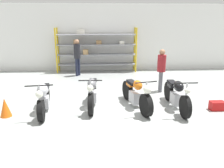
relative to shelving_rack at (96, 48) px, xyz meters
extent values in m
plane|color=#9EA3A0|center=(0.61, -5.49, -1.27)|extent=(30.00, 30.00, 0.00)
cube|color=white|center=(0.61, 0.36, 0.53)|extent=(30.00, 0.08, 3.60)
cylinder|color=gold|center=(-2.06, -0.28, -0.09)|extent=(0.08, 0.08, 2.36)
cylinder|color=gold|center=(2.17, -0.28, -0.09)|extent=(0.08, 0.08, 2.36)
cylinder|color=gold|center=(-2.06, 0.27, -0.09)|extent=(0.08, 0.08, 2.36)
cylinder|color=gold|center=(2.17, 0.27, -0.09)|extent=(0.08, 0.08, 2.36)
cube|color=gray|center=(0.05, 0.00, -0.86)|extent=(4.23, 0.55, 0.05)
cube|color=gray|center=(0.05, 0.00, -0.33)|extent=(4.23, 0.55, 0.05)
cube|color=gray|center=(0.05, 0.00, 0.20)|extent=(4.23, 0.55, 0.05)
cube|color=gray|center=(0.05, 0.00, 0.72)|extent=(4.23, 0.55, 0.05)
cube|color=silver|center=(1.40, -0.08, 0.31)|extent=(0.28, 0.28, 0.17)
cube|color=silver|center=(-0.84, 0.15, 0.86)|extent=(0.27, 0.24, 0.22)
cube|color=tan|center=(-0.53, -0.12, -0.18)|extent=(0.27, 0.27, 0.26)
cube|color=#A87F51|center=(0.18, 0.01, 0.32)|extent=(0.29, 0.33, 0.20)
cube|color=#A87F51|center=(-1.01, 0.00, 0.34)|extent=(0.29, 0.26, 0.24)
cube|color=silver|center=(-0.69, 0.10, 0.87)|extent=(0.24, 0.28, 0.25)
cylinder|color=black|center=(-1.40, -6.24, -0.97)|extent=(0.23, 0.62, 0.60)
cylinder|color=black|center=(-1.59, -4.82, -0.97)|extent=(0.23, 0.62, 0.60)
cube|color=#ADADB2|center=(-1.50, -5.48, -1.00)|extent=(0.32, 0.43, 0.33)
ellipsoid|color=#B7B7BF|center=(-1.48, -5.65, -0.56)|extent=(0.39, 0.58, 0.38)
cube|color=black|center=(-1.55, -5.12, -0.61)|extent=(0.32, 0.51, 0.10)
cube|color=#B7B7BF|center=(-1.55, -5.07, -0.70)|extent=(0.27, 0.36, 0.12)
cylinder|color=#ADADB2|center=(-1.41, -6.22, -0.62)|extent=(0.06, 0.06, 0.70)
sphere|color=silver|center=(-1.40, -6.29, -0.48)|extent=(0.20, 0.20, 0.20)
cylinder|color=black|center=(-1.41, -6.19, -0.27)|extent=(0.73, 0.13, 0.04)
cylinder|color=black|center=(-0.06, -5.90, -0.94)|extent=(0.16, 0.67, 0.67)
cylinder|color=black|center=(-0.01, -4.41, -0.94)|extent=(0.16, 0.67, 0.67)
cube|color=#ADADB2|center=(-0.03, -5.11, -0.97)|extent=(0.26, 0.42, 0.35)
ellipsoid|color=slate|center=(-0.04, -5.27, -0.51)|extent=(0.30, 0.52, 0.33)
cube|color=black|center=(-0.02, -4.77, -0.56)|extent=(0.25, 0.46, 0.10)
cube|color=slate|center=(-0.02, -4.67, -0.65)|extent=(0.21, 0.33, 0.12)
cylinder|color=#ADADB2|center=(-0.06, -5.88, -0.59)|extent=(0.05, 0.05, 0.70)
sphere|color=silver|center=(-0.06, -5.95, -0.44)|extent=(0.19, 0.19, 0.19)
cylinder|color=black|center=(-0.05, -5.85, -0.24)|extent=(0.68, 0.06, 0.04)
cylinder|color=black|center=(1.53, -6.09, -0.94)|extent=(0.31, 0.69, 0.67)
cylinder|color=black|center=(1.18, -4.62, -0.94)|extent=(0.31, 0.69, 0.67)
cube|color=#ADADB2|center=(1.34, -5.31, -0.97)|extent=(0.38, 0.51, 0.38)
ellipsoid|color=orange|center=(1.38, -5.47, -0.51)|extent=(0.35, 0.48, 0.30)
cube|color=black|center=(1.27, -5.00, -0.56)|extent=(0.32, 0.55, 0.10)
cube|color=orange|center=(1.24, -4.88, -0.65)|extent=(0.26, 0.39, 0.12)
cylinder|color=#ADADB2|center=(1.53, -6.07, -0.60)|extent=(0.06, 0.06, 0.68)
sphere|color=silver|center=(1.54, -6.14, -0.45)|extent=(0.24, 0.24, 0.24)
cylinder|color=black|center=(1.52, -6.04, -0.26)|extent=(0.64, 0.19, 0.04)
cylinder|color=black|center=(2.61, -6.27, -0.94)|extent=(0.13, 0.67, 0.66)
cylinder|color=black|center=(2.59, -4.80, -0.94)|extent=(0.13, 0.67, 0.66)
cube|color=#ADADB2|center=(2.60, -5.48, -0.97)|extent=(0.22, 0.45, 0.37)
ellipsoid|color=black|center=(2.60, -5.65, -0.51)|extent=(0.28, 0.52, 0.32)
cube|color=black|center=(2.60, -5.11, -0.56)|extent=(0.23, 0.53, 0.10)
cube|color=black|center=(2.60, -5.05, -0.65)|extent=(0.20, 0.37, 0.12)
cylinder|color=#ADADB2|center=(2.61, -6.25, -0.60)|extent=(0.05, 0.05, 0.69)
sphere|color=silver|center=(2.61, -6.32, -0.45)|extent=(0.17, 0.17, 0.17)
cylinder|color=black|center=(2.61, -6.22, -0.25)|extent=(0.64, 0.04, 0.04)
cylinder|color=#1E2338|center=(-0.85, -0.87, -0.83)|extent=(0.13, 0.13, 0.89)
cylinder|color=#1E2338|center=(-0.95, -1.02, -0.83)|extent=(0.13, 0.13, 0.89)
cylinder|color=#232328|center=(-0.90, -0.94, -0.04)|extent=(0.44, 0.44, 0.70)
sphere|color=#9E7051|center=(-0.90, -0.94, 0.43)|extent=(0.24, 0.24, 0.24)
cylinder|color=#595960|center=(2.59, -3.70, -0.87)|extent=(0.13, 0.13, 0.80)
cylinder|color=#595960|center=(2.57, -3.87, -0.87)|extent=(0.13, 0.13, 0.80)
cylinder|color=maroon|center=(2.58, -3.78, -0.15)|extent=(0.37, 0.37, 0.64)
sphere|color=#9E7051|center=(2.58, -3.78, 0.27)|extent=(0.22, 0.22, 0.22)
cube|color=red|center=(3.84, -5.76, -1.13)|extent=(0.44, 0.26, 0.28)
cone|color=orange|center=(-2.51, -5.89, -1.00)|extent=(0.32, 0.32, 0.55)
camera|label=1|loc=(0.23, -11.89, 1.37)|focal=35.00mm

